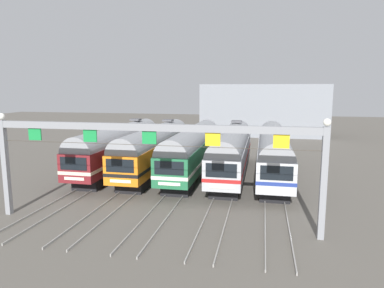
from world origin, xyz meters
name	(u,v)px	position (x,y,z in m)	size (l,w,h in m)	color
ground_plane	(193,174)	(0.00, 0.00, 0.00)	(160.00, 160.00, 0.00)	#5B564F
track_bed	(215,146)	(0.00, 17.00, 0.07)	(17.16, 70.00, 0.15)	gray
commuter_train_maroon	(119,146)	(-7.83, 0.00, 2.69)	(2.88, 18.06, 5.05)	maroon
commuter_train_orange	(155,147)	(-3.91, 0.00, 2.69)	(2.88, 18.06, 5.05)	orange
commuter_train_green	(193,148)	(0.00, -0.01, 2.69)	(2.88, 18.06, 4.77)	#236B42
commuter_train_stainless	(232,150)	(3.91, 0.00, 2.69)	(2.88, 18.06, 5.05)	#B2B5BA
commuter_train_silver	(273,151)	(7.83, -0.01, 2.69)	(2.88, 18.06, 4.77)	silver
catenary_gantry	(149,144)	(0.00, -13.50, 5.23)	(20.90, 0.44, 6.97)	gray
maintenance_building	(263,110)	(6.77, 32.98, 4.63)	(22.35, 10.00, 9.25)	gray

